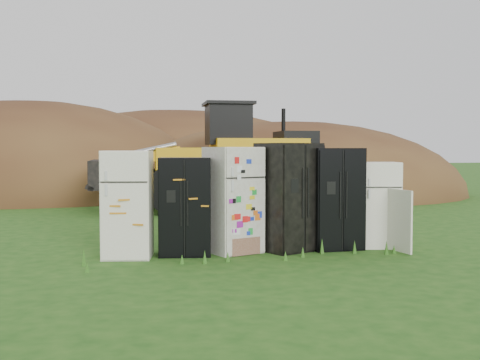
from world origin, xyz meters
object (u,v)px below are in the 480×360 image
object	(u,v)px
fridge_leftmost	(128,204)
fridge_sticker	(233,200)
fridge_open_door	(378,205)
wheel_loader	(201,157)
fridge_black_side	(185,206)
fridge_dark_mid	(289,197)
fridge_black_right	(334,198)

from	to	relation	value
fridge_leftmost	fridge_sticker	size ratio (longest dim) A/B	0.97
fridge_open_door	wheel_loader	distance (m)	7.76
fridge_open_door	wheel_loader	xyz separation A→B (m)	(-2.09, 7.42, 0.83)
fridge_leftmost	wheel_loader	distance (m)	7.88
fridge_leftmost	fridge_sticker	distance (m)	1.87
fridge_black_side	fridge_dark_mid	distance (m)	1.92
fridge_leftmost	wheel_loader	world-z (taller)	wheel_loader
fridge_leftmost	wheel_loader	xyz separation A→B (m)	(2.60, 7.40, 0.72)
fridge_sticker	fridge_open_door	size ratio (longest dim) A/B	1.18
fridge_open_door	fridge_black_right	bearing A→B (deg)	-168.68
fridge_dark_mid	fridge_sticker	bearing A→B (deg)	155.19
fridge_sticker	wheel_loader	bearing A→B (deg)	64.23
fridge_leftmost	fridge_black_side	bearing A→B (deg)	12.31
fridge_dark_mid	fridge_black_right	xyz separation A→B (m)	(0.88, -0.01, -0.05)
fridge_dark_mid	fridge_black_right	size ratio (longest dim) A/B	1.05
wheel_loader	fridge_dark_mid	bearing A→B (deg)	-83.15
fridge_leftmost	fridge_open_door	bearing A→B (deg)	11.30
fridge_dark_mid	fridge_open_door	xyz separation A→B (m)	(1.78, -0.05, -0.18)
fridge_black_right	fridge_open_door	xyz separation A→B (m)	(0.90, -0.04, -0.13)
fridge_black_side	wheel_loader	xyz separation A→B (m)	(1.61, 7.39, 0.78)
fridge_leftmost	fridge_dark_mid	xyz separation A→B (m)	(2.91, 0.03, 0.07)
fridge_black_right	fridge_open_door	bearing A→B (deg)	-3.39
fridge_leftmost	fridge_black_right	xyz separation A→B (m)	(3.80, 0.02, 0.02)
fridge_black_side	fridge_sticker	size ratio (longest dim) A/B	0.90
fridge_sticker	wheel_loader	size ratio (longest dim) A/B	0.28
fridge_dark_mid	fridge_black_side	bearing A→B (deg)	157.24
fridge_dark_mid	fridge_leftmost	bearing A→B (deg)	157.38
fridge_sticker	fridge_dark_mid	distance (m)	1.04
fridge_leftmost	fridge_black_right	distance (m)	3.80
fridge_open_door	fridge_sticker	bearing A→B (deg)	-167.74
fridge_sticker	fridge_black_right	world-z (taller)	fridge_sticker
fridge_black_side	wheel_loader	distance (m)	7.60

